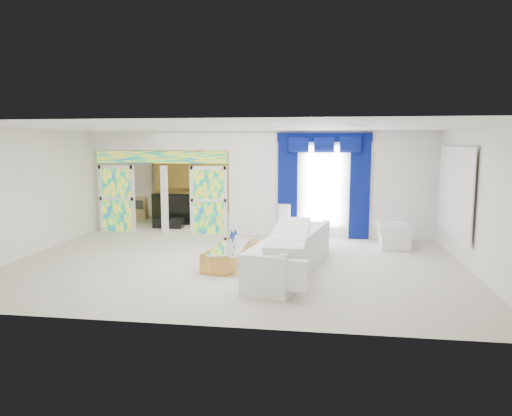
% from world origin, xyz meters
% --- Properties ---
extents(floor, '(12.00, 12.00, 0.00)m').
position_xyz_m(floor, '(0.00, 0.00, 0.00)').
color(floor, '#B7AF9E').
rests_on(floor, ground).
extents(dividing_wall, '(5.70, 0.18, 3.00)m').
position_xyz_m(dividing_wall, '(2.15, 1.00, 1.50)').
color(dividing_wall, white).
rests_on(dividing_wall, ground).
extents(dividing_header, '(4.30, 0.18, 0.55)m').
position_xyz_m(dividing_header, '(-2.85, 1.00, 2.73)').
color(dividing_header, white).
rests_on(dividing_header, dividing_wall).
extents(stained_panel_left, '(0.95, 0.04, 2.00)m').
position_xyz_m(stained_panel_left, '(-4.28, 1.00, 1.00)').
color(stained_panel_left, '#994C3F').
rests_on(stained_panel_left, ground).
extents(stained_panel_right, '(0.95, 0.04, 2.00)m').
position_xyz_m(stained_panel_right, '(-1.42, 1.00, 1.00)').
color(stained_panel_right, '#994C3F').
rests_on(stained_panel_right, ground).
extents(stained_transom, '(4.00, 0.05, 0.35)m').
position_xyz_m(stained_transom, '(-2.85, 1.00, 2.25)').
color(stained_transom, '#994C3F').
rests_on(stained_transom, dividing_header).
extents(window_pane, '(1.00, 0.02, 2.30)m').
position_xyz_m(window_pane, '(1.90, 0.90, 1.45)').
color(window_pane, white).
rests_on(window_pane, dividing_wall).
extents(blue_drape_left, '(0.55, 0.10, 2.80)m').
position_xyz_m(blue_drape_left, '(0.90, 0.87, 1.40)').
color(blue_drape_left, '#031547').
rests_on(blue_drape_left, ground).
extents(blue_drape_right, '(0.55, 0.10, 2.80)m').
position_xyz_m(blue_drape_right, '(2.90, 0.87, 1.40)').
color(blue_drape_right, '#031547').
rests_on(blue_drape_right, ground).
extents(blue_pelmet, '(2.60, 0.12, 0.25)m').
position_xyz_m(blue_pelmet, '(1.90, 0.87, 2.82)').
color(blue_pelmet, '#031547').
rests_on(blue_pelmet, dividing_wall).
extents(wall_mirror, '(0.04, 2.70, 1.90)m').
position_xyz_m(wall_mirror, '(4.94, -1.00, 1.55)').
color(wall_mirror, white).
rests_on(wall_mirror, ground).
extents(gold_curtains, '(9.70, 0.12, 2.90)m').
position_xyz_m(gold_curtains, '(0.00, 5.90, 1.50)').
color(gold_curtains, '#C0802E').
rests_on(gold_curtains, ground).
extents(white_sofa, '(1.58, 4.02, 0.75)m').
position_xyz_m(white_sofa, '(1.28, -2.77, 0.37)').
color(white_sofa, silver).
rests_on(white_sofa, ground).
extents(coffee_table, '(0.97, 1.96, 0.42)m').
position_xyz_m(coffee_table, '(-0.07, -2.47, 0.21)').
color(coffee_table, '#B9813A').
rests_on(coffee_table, ground).
extents(console_table, '(1.13, 0.36, 0.37)m').
position_xyz_m(console_table, '(1.12, 0.73, 0.19)').
color(console_table, white).
rests_on(console_table, ground).
extents(table_lamp, '(0.36, 0.36, 0.58)m').
position_xyz_m(table_lamp, '(0.82, 0.73, 0.66)').
color(table_lamp, silver).
rests_on(table_lamp, console_table).
extents(armchair, '(0.85, 0.97, 0.62)m').
position_xyz_m(armchair, '(3.69, -0.17, 0.31)').
color(armchair, silver).
rests_on(armchair, ground).
extents(grand_piano, '(1.55, 2.02, 1.02)m').
position_xyz_m(grand_piano, '(-2.94, 3.39, 0.51)').
color(grand_piano, black).
rests_on(grand_piano, ground).
extents(piano_bench, '(0.94, 0.37, 0.31)m').
position_xyz_m(piano_bench, '(-2.94, 1.79, 0.16)').
color(piano_bench, black).
rests_on(piano_bench, ground).
extents(tv_console, '(0.58, 0.53, 0.76)m').
position_xyz_m(tv_console, '(-4.58, 3.46, 0.38)').
color(tv_console, '#AA7755').
rests_on(tv_console, ground).
extents(chandelier, '(0.60, 0.60, 0.60)m').
position_xyz_m(chandelier, '(-2.30, 3.40, 2.65)').
color(chandelier, gold).
rests_on(chandelier, ceiling).
extents(decanters, '(0.16, 0.95, 0.29)m').
position_xyz_m(decanters, '(-0.05, -2.32, 0.51)').
color(decanters, navy).
rests_on(decanters, coffee_table).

